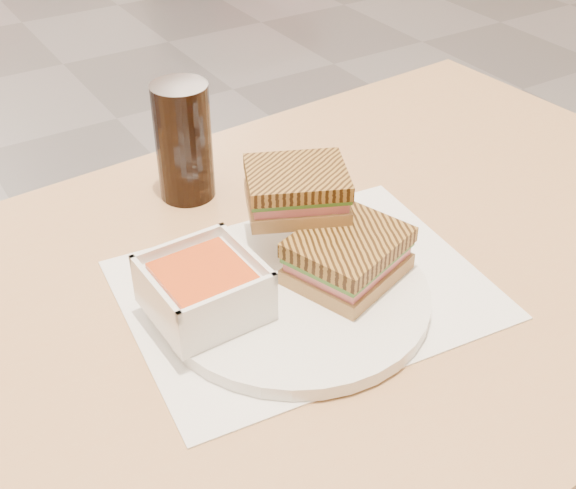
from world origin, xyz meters
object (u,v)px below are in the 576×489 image
soup_bowl (204,290)px  cola_glass (184,142)px  panini_lower (348,256)px  main_table (293,355)px  plate (295,296)px

soup_bowl → cola_glass: 0.26m
cola_glass → panini_lower: bearing=-77.2°
main_table → panini_lower: (0.04, -0.04, 0.16)m
soup_bowl → main_table: bearing=5.9°
main_table → soup_bowl: 0.19m
plate → cola_glass: 0.27m
soup_bowl → panini_lower: 0.16m
soup_bowl → plate: bearing=-13.3°
soup_bowl → panini_lower: size_ratio=0.78×
soup_bowl → panini_lower: bearing=-11.1°
plate → soup_bowl: (-0.09, 0.02, 0.03)m
plate → cola_glass: cola_glass is taller
panini_lower → cola_glass: 0.27m
soup_bowl → cola_glass: cola_glass is taller
cola_glass → main_table: bearing=-85.0°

